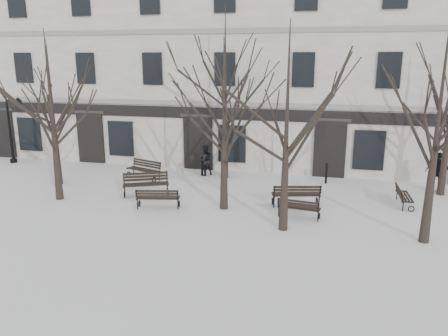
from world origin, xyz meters
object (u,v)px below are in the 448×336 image
(tree_1, at_px, (224,105))
(bench_5, at_px, (403,195))
(bench_4, at_px, (296,194))
(tree_0, at_px, (50,96))
(bench_3, at_px, (144,169))
(bench_0, at_px, (146,183))
(tree_3, at_px, (441,98))
(bench_2, at_px, (299,207))
(lamp_post, at_px, (13,125))
(tree_2, at_px, (287,103))
(bench_1, at_px, (158,198))

(tree_1, relative_size, bench_5, 4.20)
(bench_4, distance_m, bench_5, 4.48)
(tree_0, xyz_separation_m, bench_3, (2.27, 3.90, -3.95))
(bench_0, bearing_deg, tree_3, -37.16)
(bench_3, bearing_deg, tree_0, -99.93)
(bench_0, xyz_separation_m, bench_2, (6.87, -1.33, -0.11))
(bench_2, relative_size, lamp_post, 0.43)
(tree_2, bearing_deg, bench_3, 146.28)
(tree_0, height_order, lamp_post, tree_0)
(tree_2, height_order, bench_4, tree_2)
(bench_5, bearing_deg, tree_2, 128.37)
(bench_0, bearing_deg, tree_2, -46.18)
(bench_5, bearing_deg, bench_4, 104.22)
(tree_2, distance_m, bench_5, 7.19)
(tree_1, xyz_separation_m, bench_0, (-3.82, 0.92, -3.67))
(tree_3, bearing_deg, bench_4, 150.24)
(tree_2, relative_size, bench_4, 3.50)
(tree_1, xyz_separation_m, bench_3, (-4.99, 3.40, -3.70))
(tree_3, relative_size, bench_0, 3.66)
(tree_0, xyz_separation_m, bench_4, (10.10, 1.42, -3.93))
(tree_1, xyz_separation_m, bench_4, (2.84, 0.93, -3.68))
(bench_0, height_order, bench_4, bench_0)
(bench_5, bearing_deg, bench_0, 94.83)
(bench_3, bearing_deg, bench_1, -39.25)
(tree_2, relative_size, tree_3, 0.94)
(bench_1, distance_m, bench_5, 10.14)
(bench_1, xyz_separation_m, bench_4, (5.44, 1.59, 0.06))
(tree_2, xyz_separation_m, bench_5, (4.55, 3.80, -4.08))
(tree_1, distance_m, bench_3, 7.09)
(tree_1, relative_size, tree_3, 0.88)
(tree_2, xyz_separation_m, lamp_post, (-16.23, 6.51, -2.31))
(tree_3, xyz_separation_m, bench_2, (-4.25, 1.22, -4.35))
(bench_0, bearing_deg, tree_1, -37.85)
(bench_0, relative_size, lamp_post, 0.55)
(bench_2, bearing_deg, bench_3, -17.29)
(bench_1, bearing_deg, tree_0, -14.03)
(tree_0, xyz_separation_m, tree_1, (7.26, 0.50, -0.25))
(tree_0, relative_size, bench_2, 4.31)
(tree_1, relative_size, tree_2, 0.93)
(tree_1, height_order, bench_0, tree_1)
(bench_0, bearing_deg, bench_1, -76.70)
(tree_1, distance_m, bench_2, 4.87)
(tree_2, height_order, lamp_post, tree_2)
(tree_3, distance_m, bench_5, 5.76)
(bench_5, bearing_deg, bench_1, 104.52)
(tree_3, distance_m, bench_4, 6.67)
(bench_1, bearing_deg, bench_4, -175.79)
(bench_4, bearing_deg, bench_3, -32.09)
(bench_0, relative_size, bench_2, 1.26)
(bench_0, bearing_deg, bench_4, -24.21)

